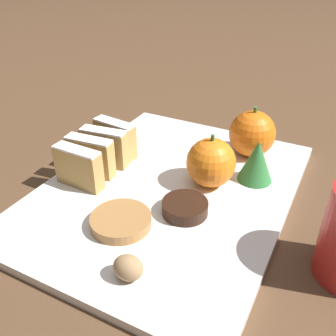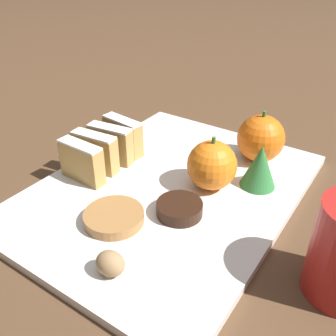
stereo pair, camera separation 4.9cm
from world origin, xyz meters
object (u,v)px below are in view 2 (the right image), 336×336
orange_near (261,138)px  walnut (110,263)px  orange_far (212,165)px  chocolate_cookie (179,208)px

orange_near → walnut: (-0.03, -0.30, -0.02)m
orange_near → orange_far: 0.11m
walnut → chocolate_cookie: (0.01, 0.12, -0.00)m
orange_near → chocolate_cookie: size_ratio=1.38×
chocolate_cookie → orange_far: bearing=87.6°
orange_near → walnut: size_ratio=2.49×
orange_far → chocolate_cookie: size_ratio=1.31×
walnut → chocolate_cookie: 0.12m
orange_near → walnut: 0.30m
orange_far → chocolate_cookie: orange_far is taller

